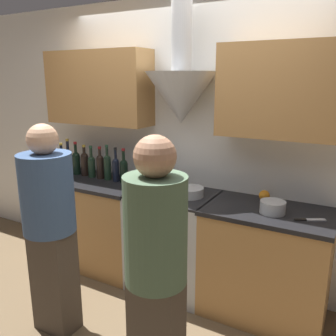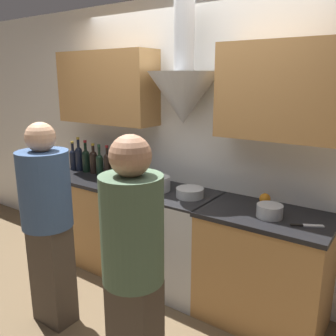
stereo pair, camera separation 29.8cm
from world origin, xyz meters
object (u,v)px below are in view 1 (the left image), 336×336
(orange_fruit, at_px, (264,196))
(person_foreground_right, at_px, (156,270))
(wine_bottle_0, at_px, (62,160))
(saucepan, at_px, (273,207))
(wine_bottle_4, at_px, (92,165))
(wine_bottle_5, at_px, (100,165))
(stove_range, at_px, (173,240))
(wine_bottle_1, at_px, (68,159))
(mixing_bowl, at_px, (190,192))
(wine_bottle_8, at_px, (124,169))
(stock_pot, at_px, (157,184))
(wine_bottle_6, at_px, (107,166))
(person_foreground_left, at_px, (50,223))
(wine_bottle_7, at_px, (116,168))
(wine_bottle_3, at_px, (85,163))
(wine_bottle_2, at_px, (76,162))

(orange_fruit, bearing_deg, person_foreground_right, -99.45)
(wine_bottle_0, relative_size, saucepan, 1.66)
(wine_bottle_4, distance_m, person_foreground_right, 1.95)
(wine_bottle_5, relative_size, saucepan, 1.72)
(stove_range, relative_size, saucepan, 4.80)
(wine_bottle_0, bearing_deg, wine_bottle_1, 4.65)
(wine_bottle_5, height_order, mixing_bowl, wine_bottle_5)
(wine_bottle_0, relative_size, wine_bottle_8, 0.93)
(wine_bottle_4, bearing_deg, wine_bottle_8, -0.31)
(wine_bottle_8, xyz_separation_m, stock_pot, (0.41, -0.07, -0.07))
(wine_bottle_5, distance_m, wine_bottle_6, 0.09)
(wine_bottle_6, xyz_separation_m, person_foreground_left, (0.27, -1.01, -0.18))
(wine_bottle_0, distance_m, wine_bottle_8, 0.82)
(person_foreground_left, bearing_deg, wine_bottle_1, 128.00)
(saucepan, bearing_deg, stock_pot, 177.36)
(wine_bottle_0, distance_m, saucepan, 2.28)
(stove_range, distance_m, saucepan, 1.01)
(wine_bottle_4, bearing_deg, stock_pot, -4.99)
(wine_bottle_7, bearing_deg, saucepan, -4.43)
(wine_bottle_1, xyz_separation_m, wine_bottle_3, (0.22, 0.00, -0.01))
(wine_bottle_1, height_order, wine_bottle_7, wine_bottle_1)
(wine_bottle_7, relative_size, wine_bottle_8, 1.00)
(wine_bottle_2, distance_m, person_foreground_right, 2.13)
(wine_bottle_4, height_order, saucepan, wine_bottle_4)
(stove_range, xyz_separation_m, wine_bottle_8, (-0.57, 0.05, 0.58))
(wine_bottle_7, bearing_deg, wine_bottle_0, 179.55)
(orange_fruit, xyz_separation_m, saucepan, (0.13, -0.25, 0.00))
(wine_bottle_2, xyz_separation_m, wine_bottle_3, (0.11, 0.00, -0.00))
(saucepan, distance_m, person_foreground_right, 1.17)
(stove_range, height_order, wine_bottle_3, wine_bottle_3)
(wine_bottle_3, height_order, mixing_bowl, wine_bottle_3)
(wine_bottle_4, bearing_deg, wine_bottle_1, 177.61)
(wine_bottle_2, xyz_separation_m, person_foreground_left, (0.69, -1.02, -0.17))
(wine_bottle_2, distance_m, orange_fruit, 1.95)
(wine_bottle_0, bearing_deg, mixing_bowl, -2.70)
(stock_pot, xyz_separation_m, person_foreground_right, (0.69, -1.16, -0.07))
(wine_bottle_7, xyz_separation_m, person_foreground_right, (1.19, -1.23, -0.14))
(person_foreground_left, bearing_deg, person_foreground_right, -12.15)
(wine_bottle_4, distance_m, wine_bottle_8, 0.40)
(wine_bottle_5, relative_size, orange_fruit, 3.66)
(stock_pot, distance_m, orange_fruit, 0.93)
(stove_range, distance_m, stock_pot, 0.54)
(wine_bottle_0, height_order, saucepan, wine_bottle_0)
(wine_bottle_8, xyz_separation_m, person_foreground_right, (1.10, -1.23, -0.14))
(person_foreground_left, bearing_deg, wine_bottle_2, 123.95)
(wine_bottle_2, xyz_separation_m, wine_bottle_4, (0.22, -0.01, -0.01))
(stove_range, bearing_deg, wine_bottle_0, 177.44)
(mixing_bowl, xyz_separation_m, orange_fruit, (0.59, 0.20, 0.00))
(wine_bottle_1, distance_m, wine_bottle_4, 0.33)
(wine_bottle_0, height_order, orange_fruit, wine_bottle_0)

